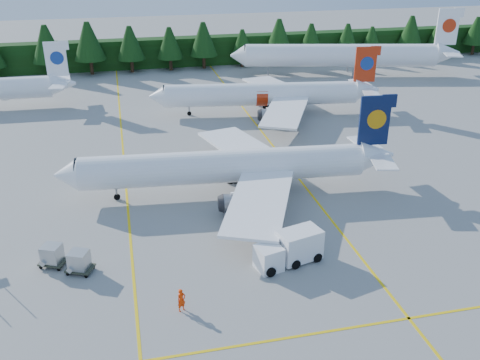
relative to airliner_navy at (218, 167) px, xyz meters
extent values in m
plane|color=gray|center=(4.02, -18.09, -3.17)|extent=(320.00, 320.00, 0.00)
cube|color=yellow|center=(-9.98, 1.91, -3.17)|extent=(0.25, 120.00, 0.01)
cube|color=yellow|center=(10.02, 1.91, -3.17)|extent=(0.25, 120.00, 0.01)
cube|color=yellow|center=(4.02, -24.09, -3.17)|extent=(80.00, 0.25, 0.01)
cube|color=black|center=(4.02, 63.91, -0.17)|extent=(220.00, 4.00, 6.00)
cylinder|color=white|center=(0.59, -0.05, 0.07)|extent=(30.88, 6.40, 3.61)
cone|color=white|center=(-15.94, 1.46, 0.07)|extent=(2.85, 3.82, 3.61)
cube|color=#08143C|center=(17.21, -1.58, 4.59)|extent=(3.44, 0.63, 5.59)
cube|color=white|center=(3.99, 7.33, -0.47)|extent=(8.27, 14.39, 1.02)
cylinder|color=gray|center=(1.97, 5.07, -1.73)|extent=(3.23, 2.17, 1.89)
cube|color=white|center=(2.58, -7.94, -0.47)|extent=(10.31, 14.57, 1.02)
cylinder|color=gray|center=(1.01, -5.35, -1.73)|extent=(3.23, 2.17, 1.89)
cylinder|color=gray|center=(-11.02, 1.01, -2.41)|extent=(0.22, 0.22, 1.53)
cylinder|color=white|center=(12.11, 26.91, 0.02)|extent=(30.35, 7.91, 3.55)
cone|color=white|center=(-4.04, 29.29, 0.02)|extent=(2.97, 3.87, 3.55)
cube|color=red|center=(28.34, 24.51, 4.45)|extent=(3.38, 0.80, 5.50)
cube|color=white|center=(15.84, 33.98, -0.51)|extent=(7.47, 14.00, 1.01)
cylinder|color=gray|center=(13.73, 31.87, -1.75)|extent=(3.25, 2.28, 1.86)
cube|color=white|center=(13.64, 19.06, -0.51)|extent=(10.68, 14.28, 1.01)
cylinder|color=gray|center=(12.23, 21.69, -1.75)|extent=(3.25, 2.28, 1.86)
cylinder|color=gray|center=(0.77, 28.58, -2.42)|extent=(0.21, 0.21, 1.51)
cube|color=white|center=(-19.30, 39.12, 4.54)|extent=(3.42, 0.43, 5.56)
cylinder|color=white|center=(34.17, 47.89, 0.85)|extent=(38.03, 12.63, 4.47)
cone|color=white|center=(14.12, 52.37, 0.85)|extent=(4.02, 5.04, 4.47)
cube|color=white|center=(54.33, 43.39, 6.43)|extent=(4.23, 1.31, 6.92)
cylinder|color=gray|center=(20.09, 51.04, -2.28)|extent=(0.27, 0.27, 1.79)
cube|color=silver|center=(1.48, -15.38, -2.09)|extent=(2.53, 2.53, 2.17)
cube|color=black|center=(1.48, -15.38, -1.57)|extent=(2.20, 2.35, 0.93)
cube|color=silver|center=(4.48, -14.58, -1.62)|extent=(4.18, 3.15, 2.69)
cube|color=#323728|center=(-16.68, -10.70, -2.78)|extent=(2.66, 2.40, 0.14)
cube|color=#ACAEB0|center=(-16.68, -10.70, -1.94)|extent=(1.99, 1.97, 1.53)
cube|color=#323728|center=(-14.35, -12.25, -2.78)|extent=(2.66, 2.40, 0.14)
cube|color=#ACAEB0|center=(-14.35, -12.25, -1.94)|extent=(1.99, 1.97, 1.53)
imported|color=#FF3705|center=(-6.54, -19.32, -2.21)|extent=(0.83, 0.72, 1.93)
imported|color=#FF3405|center=(2.56, -12.18, -2.23)|extent=(0.63, 0.84, 1.88)
camera|label=1|loc=(-9.59, -52.54, 23.27)|focal=40.00mm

